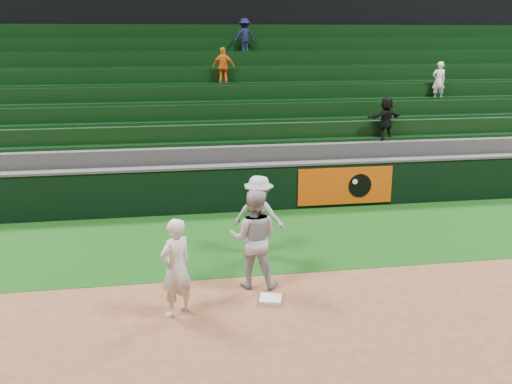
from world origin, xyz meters
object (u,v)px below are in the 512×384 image
at_px(first_baseman, 176,267).
at_px(base_coach, 259,215).
at_px(first_base, 271,300).
at_px(baserunner, 254,239).

bearing_deg(first_baseman, base_coach, -162.73).
height_order(first_base, base_coach, base_coach).
distance_m(first_baseman, base_coach, 3.07).
relative_size(first_baseman, baserunner, 0.91).
distance_m(first_base, baserunner, 1.15).
relative_size(baserunner, base_coach, 1.09).
relative_size(first_base, first_baseman, 0.22).
bearing_deg(first_base, first_baseman, -173.80).
xyz_separation_m(first_baseman, baserunner, (1.44, 0.90, 0.09)).
height_order(first_base, baserunner, baserunner).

